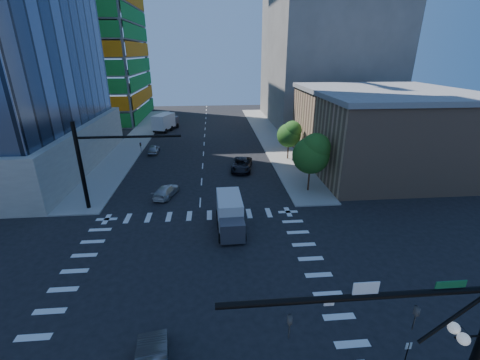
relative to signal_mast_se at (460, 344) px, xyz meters
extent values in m
plane|color=black|center=(-10.60, 11.50, -5.01)|extent=(160.00, 160.00, 0.00)
cube|color=silver|center=(-10.60, 11.50, -5.00)|extent=(20.00, 20.00, 0.01)
cube|color=gray|center=(1.90, 51.50, -4.93)|extent=(5.00, 60.00, 0.15)
cube|color=gray|center=(-23.10, 51.50, -4.93)|extent=(5.00, 60.00, 0.15)
cube|color=#17802F|center=(-25.50, 73.50, 19.49)|extent=(0.12, 24.00, 49.00)
cube|color=#9F795C|center=(14.40, 33.50, -0.01)|extent=(20.00, 22.00, 10.00)
cube|color=slate|center=(14.40, 33.50, 5.29)|extent=(20.50, 22.50, 0.60)
cube|color=#67625D|center=(16.40, 66.50, 8.99)|extent=(24.00, 30.00, 28.00)
cylinder|color=black|center=(0.90, 0.00, -0.36)|extent=(0.40, 0.40, 9.00)
cylinder|color=black|center=(-4.10, 0.00, 2.54)|extent=(10.00, 0.24, 0.24)
cylinder|color=black|center=(-0.50, 0.00, 1.44)|extent=(2.50, 0.14, 2.50)
imported|color=black|center=(-2.10, 0.00, 1.44)|extent=(0.16, 0.20, 1.00)
imported|color=black|center=(-6.60, 0.00, 1.44)|extent=(0.16, 0.20, 1.00)
cube|color=white|center=(-4.10, 0.00, 2.89)|extent=(0.90, 0.04, 0.50)
cube|color=#0C592A|center=(-1.10, 0.00, 2.84)|extent=(1.10, 0.04, 0.28)
cylinder|color=black|center=(0.30, 0.00, 0.34)|extent=(1.20, 0.08, 0.08)
sphere|color=white|center=(-0.20, 0.25, 0.54)|extent=(0.44, 0.44, 0.44)
sphere|color=white|center=(-0.20, -0.25, 0.54)|extent=(0.44, 0.44, 0.44)
cylinder|color=black|center=(-22.10, 23.00, -0.36)|extent=(0.40, 0.40, 9.00)
cylinder|color=black|center=(-17.10, 23.00, 2.54)|extent=(10.00, 0.24, 0.24)
imported|color=black|center=(-16.10, 23.00, 1.44)|extent=(0.16, 0.20, 1.00)
cylinder|color=#382316|center=(1.90, 25.50, -3.72)|extent=(0.20, 0.20, 2.27)
sphere|color=#194412|center=(1.90, 25.50, -0.63)|extent=(4.16, 4.16, 4.16)
sphere|color=#367326|center=(2.30, 25.20, 0.34)|extent=(3.25, 3.25, 3.25)
cylinder|color=#382316|center=(2.20, 37.50, -3.90)|extent=(0.20, 0.20, 1.92)
sphere|color=#194412|center=(2.20, 37.50, -1.28)|extent=(3.52, 3.52, 3.52)
sphere|color=#367326|center=(2.60, 37.20, -0.46)|extent=(2.75, 2.75, 2.75)
cylinder|color=black|center=(0.10, 2.50, -3.91)|extent=(0.06, 0.06, 2.20)
cube|color=silver|center=(0.10, 2.50, -3.01)|extent=(0.30, 0.03, 0.40)
imported|color=black|center=(-5.16, 33.38, -4.22)|extent=(3.55, 6.00, 1.57)
imported|color=beige|center=(-14.44, 25.50, -4.38)|extent=(2.94, 4.67, 1.26)
imported|color=#A0A2A8|center=(-18.55, 42.57, -4.33)|extent=(1.63, 3.98, 1.35)
cube|color=silver|center=(-7.67, 17.53, -3.28)|extent=(2.28, 4.59, 2.36)
cube|color=#404048|center=(-7.67, 17.53, -3.87)|extent=(2.12, 1.68, 1.72)
cube|color=silver|center=(-18.55, 59.02, -2.96)|extent=(4.27, 5.95, 2.80)
cube|color=#404048|center=(-18.55, 59.02, -3.66)|extent=(2.99, 2.67, 2.05)
camera|label=1|loc=(-8.99, -8.12, 10.17)|focal=24.00mm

